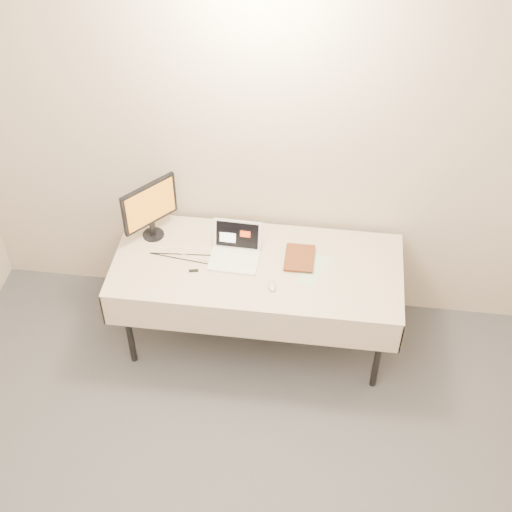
# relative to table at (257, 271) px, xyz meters

# --- Properties ---
(back_wall) EXTENTS (4.00, 0.10, 2.70)m
(back_wall) POSITION_rel_table_xyz_m (0.00, 0.45, 0.67)
(back_wall) COLOR beige
(back_wall) RESTS_ON ground
(table) EXTENTS (1.86, 0.81, 0.74)m
(table) POSITION_rel_table_xyz_m (0.00, 0.00, 0.00)
(table) COLOR black
(table) RESTS_ON ground
(laptop) EXTENTS (0.32, 0.29, 0.22)m
(laptop) POSITION_rel_table_xyz_m (-0.15, 0.06, 0.11)
(laptop) COLOR white
(laptop) RESTS_ON table
(monitor) EXTENTS (0.28, 0.33, 0.42)m
(monitor) POSITION_rel_table_xyz_m (-0.72, 0.19, 0.31)
(monitor) COLOR black
(monitor) RESTS_ON table
(book) EXTENTS (0.19, 0.02, 0.25)m
(book) POSITION_rel_table_xyz_m (0.17, 0.08, 0.19)
(book) COLOR #98481B
(book) RESTS_ON table
(alarm_clock) EXTENTS (0.13, 0.09, 0.05)m
(alarm_clock) POSITION_rel_table_xyz_m (-0.18, 0.30, 0.09)
(alarm_clock) COLOR black
(alarm_clock) RESTS_ON table
(clicker) EXTENTS (0.07, 0.11, 0.02)m
(clicker) POSITION_rel_table_xyz_m (0.12, -0.19, 0.07)
(clicker) COLOR #B5B5B7
(clicker) RESTS_ON table
(paper_form) EXTENTS (0.22, 0.32, 0.00)m
(paper_form) POSITION_rel_table_xyz_m (0.37, -0.01, 0.06)
(paper_form) COLOR #B0D7AB
(paper_form) RESTS_ON table
(usb_dongle) EXTENTS (0.06, 0.03, 0.01)m
(usb_dongle) POSITION_rel_table_xyz_m (-0.39, -0.11, 0.07)
(usb_dongle) COLOR black
(usb_dongle) RESTS_ON table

